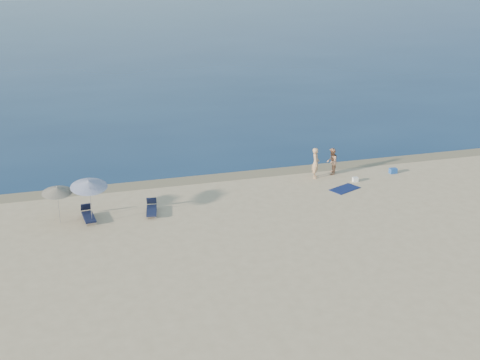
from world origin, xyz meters
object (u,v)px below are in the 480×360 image
person_left (316,163)px  blue_cooler (393,171)px  umbrella_near (89,184)px  person_right (332,161)px

person_left → blue_cooler: size_ratio=4.18×
person_left → umbrella_near: bearing=123.8°
blue_cooler → umbrella_near: umbrella_near is taller
person_right → blue_cooler: 3.89m
person_right → umbrella_near: 14.90m
person_right → blue_cooler: (3.72, -0.92, -0.66)m
person_left → blue_cooler: person_left is taller
person_right → umbrella_near: umbrella_near is taller
person_right → blue_cooler: size_ratio=3.69×
person_left → umbrella_near: 13.67m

